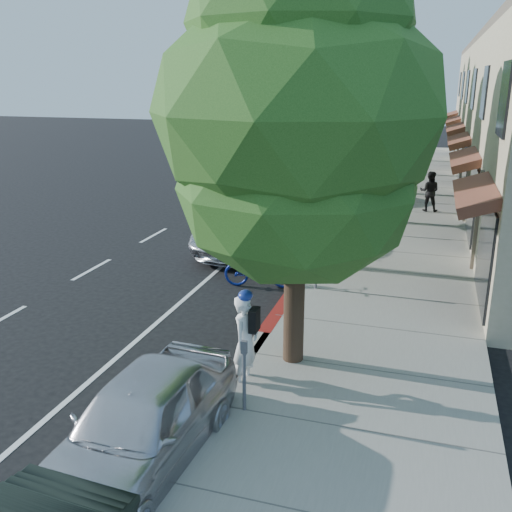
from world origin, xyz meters
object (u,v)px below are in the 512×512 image
at_px(street_tree_3, 386,102).
at_px(street_tree_5, 402,88).
at_px(street_tree_1, 348,120).
at_px(pedestrian, 429,191).
at_px(white_pickup, 316,178).
at_px(bicycle, 260,269).
at_px(street_tree_2, 371,117).
at_px(near_car_a, 141,422).
at_px(street_tree_0, 298,118).
at_px(silver_suv, 255,226).
at_px(dark_sedan, 332,187).
at_px(street_tree_4, 396,87).
at_px(dark_suv_far, 358,162).
at_px(cyclist, 246,342).

distance_m(street_tree_3, street_tree_5, 12.01).
distance_m(street_tree_1, pedestrian, 9.29).
bearing_deg(white_pickup, bicycle, -90.62).
xyz_separation_m(street_tree_2, near_car_a, (-1.40, -15.57, -3.36)).
relative_size(street_tree_0, silver_suv, 1.40).
relative_size(bicycle, dark_sedan, 0.43).
bearing_deg(dark_sedan, bicycle, -93.75).
bearing_deg(street_tree_1, bicycle, -134.55).
height_order(street_tree_4, dark_suv_far, street_tree_4).
relative_size(dark_sedan, dark_suv_far, 1.03).
bearing_deg(bicycle, dark_suv_far, -9.05).
bearing_deg(pedestrian, dark_suv_far, -61.90).
bearing_deg(street_tree_1, silver_suv, 154.18).
relative_size(street_tree_5, cyclist, 4.31).
height_order(cyclist, silver_suv, cyclist).
relative_size(cyclist, dark_sedan, 0.39).
relative_size(street_tree_1, dark_sedan, 1.54).
bearing_deg(pedestrian, street_tree_4, -72.62).
relative_size(cyclist, near_car_a, 0.43).
distance_m(street_tree_4, cyclist, 25.34).
xyz_separation_m(cyclist, white_pickup, (-2.45, 18.51, -0.16)).
bearing_deg(cyclist, dark_suv_far, 13.34).
bearing_deg(silver_suv, bicycle, -63.38).
height_order(cyclist, white_pickup, cyclist).
distance_m(street_tree_3, dark_sedan, 4.84).
xyz_separation_m(street_tree_0, street_tree_2, (-0.00, 12.00, -0.71)).
height_order(street_tree_0, cyclist, street_tree_0).
relative_size(near_car_a, pedestrian, 2.50).
xyz_separation_m(cyclist, silver_suv, (-2.45, 8.50, -0.10)).
distance_m(bicycle, near_car_a, 7.66).
bearing_deg(near_car_a, street_tree_4, 90.01).
relative_size(street_tree_3, near_car_a, 1.76).
distance_m(bicycle, silver_suv, 3.65).
height_order(street_tree_5, cyclist, street_tree_5).
height_order(street_tree_2, dark_suv_far, street_tree_2).
height_order(street_tree_1, street_tree_3, street_tree_3).
bearing_deg(white_pickup, street_tree_0, -85.67).
distance_m(street_tree_3, pedestrian, 5.48).
height_order(street_tree_4, street_tree_5, street_tree_4).
bearing_deg(cyclist, dark_sedan, 15.01).
relative_size(silver_suv, pedestrian, 3.40).
bearing_deg(street_tree_0, silver_suv, 112.46).
relative_size(street_tree_1, street_tree_2, 1.03).
bearing_deg(street_tree_2, street_tree_4, 90.00).
relative_size(street_tree_1, street_tree_4, 0.89).
xyz_separation_m(street_tree_2, dark_suv_far, (-1.85, 11.63, -3.31)).
xyz_separation_m(street_tree_1, cyclist, (-0.65, -7.00, -3.45)).
xyz_separation_m(street_tree_3, street_tree_4, (0.00, 6.00, 0.59)).
bearing_deg(street_tree_1, cyclist, -95.31).
xyz_separation_m(street_tree_3, bicycle, (-1.90, -13.93, -3.85)).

